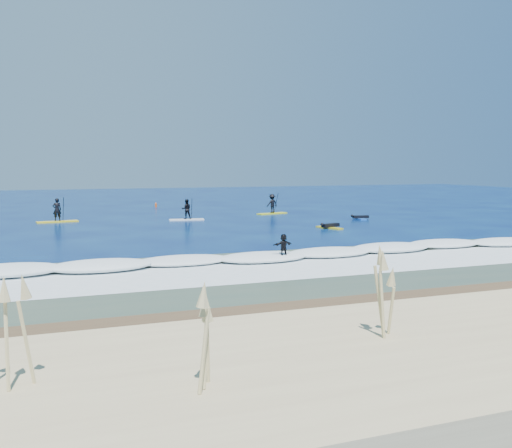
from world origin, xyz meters
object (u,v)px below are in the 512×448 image
object	(u,v)px
prone_paddler_near	(330,226)
marker_buoy	(156,205)
sup_paddler_left	(57,213)
sup_paddler_right	(272,205)
wave_surfer	(284,247)
prone_paddler_far	(360,218)
sup_paddler_center	(186,211)

from	to	relation	value
prone_paddler_near	marker_buoy	distance (m)	27.86
sup_paddler_left	sup_paddler_right	size ratio (longest dim) A/B	1.04
wave_surfer	prone_paddler_near	bearing A→B (deg)	42.77
wave_surfer	sup_paddler_right	bearing A→B (deg)	58.12
prone_paddler_near	prone_paddler_far	world-z (taller)	prone_paddler_near
sup_paddler_left	wave_surfer	xyz separation A→B (m)	(10.24, -24.98, -0.00)
sup_paddler_left	prone_paddler_far	world-z (taller)	sup_paddler_left
sup_paddler_left	prone_paddler_near	size ratio (longest dim) A/B	1.43
prone_paddler_near	prone_paddler_far	bearing A→B (deg)	-65.54
sup_paddler_left	sup_paddler_center	world-z (taller)	sup_paddler_left
sup_paddler_center	prone_paddler_near	bearing A→B (deg)	-42.25
prone_paddler_near	marker_buoy	bearing A→B (deg)	-0.82
prone_paddler_far	marker_buoy	bearing A→B (deg)	44.68
prone_paddler_near	sup_paddler_left	bearing A→B (deg)	39.30
wave_surfer	marker_buoy	xyz separation A→B (m)	(0.81, 39.24, -0.49)
prone_paddler_far	marker_buoy	size ratio (longest dim) A/B	3.75
sup_paddler_center	prone_paddler_near	xyz separation A→B (m)	(8.81, -10.17, -0.63)
sup_paddler_right	sup_paddler_center	bearing A→B (deg)	-176.84
prone_paddler_near	wave_surfer	distance (m)	15.76
prone_paddler_far	sup_paddler_right	bearing A→B (deg)	44.28
sup_paddler_left	prone_paddler_near	xyz separation A→B (m)	(19.54, -12.28, -0.57)
sup_paddler_center	prone_paddler_near	size ratio (longest dim) A/B	1.28
sup_paddler_left	marker_buoy	world-z (taller)	sup_paddler_left
sup_paddler_center	wave_surfer	bearing A→B (deg)	-84.38
sup_paddler_center	sup_paddler_left	bearing A→B (deg)	175.77
sup_paddler_center	prone_paddler_far	xyz separation A→B (m)	(14.79, -4.59, -0.65)
sup_paddler_center	prone_paddler_far	size ratio (longest dim) A/B	1.45
sup_paddler_left	sup_paddler_right	xyz separation A→B (m)	(20.19, 1.14, 0.15)
sup_paddler_right	prone_paddler_far	distance (m)	9.50
sup_paddler_right	prone_paddler_near	xyz separation A→B (m)	(-0.65, -13.41, -0.72)
sup_paddler_center	sup_paddler_right	size ratio (longest dim) A/B	0.93
sup_paddler_right	prone_paddler_near	bearing A→B (deg)	-108.54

